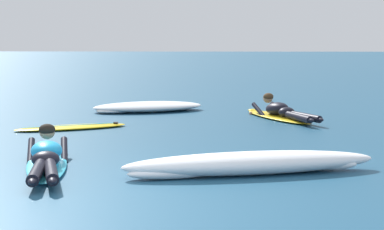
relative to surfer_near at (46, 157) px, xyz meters
name	(u,v)px	position (x,y,z in m)	size (l,w,h in m)	color
ground_plane	(168,100)	(0.90, 8.42, -0.14)	(120.00, 120.00, 0.00)	navy
surfer_near	(46,157)	(0.00, 0.00, 0.00)	(1.02, 2.61, 0.53)	#2DB2D1
surfer_far	(281,113)	(3.49, 4.80, -0.01)	(1.48, 2.57, 0.53)	yellow
drifting_surfboard	(72,127)	(-0.45, 3.29, -0.11)	(2.06, 1.29, 0.16)	yellow
whitewater_front	(148,107)	(0.64, 6.00, -0.04)	(2.69, 1.76, 0.22)	white
whitewater_mid_right	(251,164)	(2.58, -0.23, -0.01)	(3.19, 1.23, 0.27)	white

